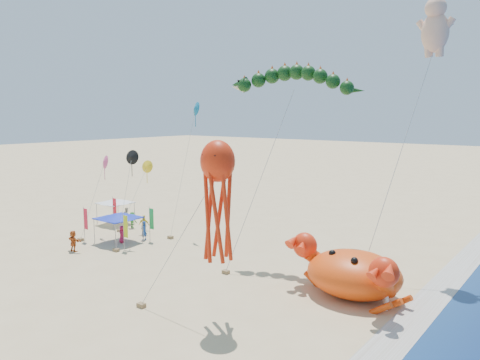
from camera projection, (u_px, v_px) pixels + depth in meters
name	position (u px, v px, depth m)	size (l,w,h in m)	color
ground	(245.00, 274.00, 33.76)	(320.00, 320.00, 0.00)	#D1B784
foam_strip	(414.00, 318.00, 26.52)	(320.00, 320.00, 0.00)	silver
crab_inflatable	(353.00, 272.00, 29.43)	(8.26, 6.70, 3.62)	#EF460C
dragon_kite	(292.00, 84.00, 34.92)	(10.08, 7.42, 14.83)	black
cherub_kite	(435.00, 26.00, 33.08)	(3.45, 7.55, 19.73)	#F6B996
octopus_kite	(218.00, 191.00, 25.45)	(5.93, 2.70, 10.11)	red
canopy_blue	(118.00, 216.00, 41.90)	(3.59, 3.59, 2.71)	gray
canopy_white	(115.00, 201.00, 49.04)	(3.29, 3.29, 2.71)	gray
feather_flags	(119.00, 218.00, 42.78)	(7.87, 4.90, 3.20)	gray
beachgoers	(132.00, 231.00, 42.63)	(30.80, 10.20, 1.88)	yellow
small_kites	(143.00, 158.00, 43.93)	(8.32, 9.41, 12.67)	#DE4A83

